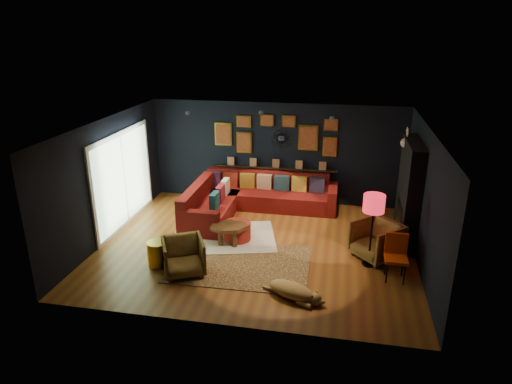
% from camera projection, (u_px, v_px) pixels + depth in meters
% --- Properties ---
extents(floor, '(6.50, 6.50, 0.00)m').
position_uv_depth(floor, '(256.00, 246.00, 9.69)').
color(floor, brown).
rests_on(floor, ground).
extents(room_walls, '(6.50, 6.50, 6.50)m').
position_uv_depth(room_walls, '(256.00, 175.00, 9.14)').
color(room_walls, black).
rests_on(room_walls, ground).
extents(sectional, '(3.41, 2.69, 0.86)m').
position_uv_depth(sectional, '(246.00, 200.00, 11.35)').
color(sectional, maroon).
rests_on(sectional, ground).
extents(ledge, '(3.20, 0.12, 0.04)m').
position_uv_depth(ledge, '(276.00, 168.00, 11.84)').
color(ledge, black).
rests_on(ledge, room_walls).
extents(gallery_wall, '(3.15, 0.04, 1.02)m').
position_uv_depth(gallery_wall, '(276.00, 134.00, 11.57)').
color(gallery_wall, gold).
rests_on(gallery_wall, room_walls).
extents(sunburst_mirror, '(0.47, 0.16, 0.47)m').
position_uv_depth(sunburst_mirror, '(280.00, 139.00, 11.59)').
color(sunburst_mirror, silver).
rests_on(sunburst_mirror, room_walls).
extents(fireplace, '(0.31, 1.60, 2.20)m').
position_uv_depth(fireplace, '(408.00, 196.00, 9.61)').
color(fireplace, black).
rests_on(fireplace, ground).
extents(deer_head, '(0.50, 0.28, 0.45)m').
position_uv_depth(deer_head, '(413.00, 143.00, 9.71)').
color(deer_head, white).
rests_on(deer_head, fireplace).
extents(sliding_door, '(0.06, 2.80, 2.20)m').
position_uv_depth(sliding_door, '(124.00, 179.00, 10.43)').
color(sliding_door, white).
rests_on(sliding_door, ground).
extents(ceiling_spots, '(3.30, 2.50, 0.06)m').
position_uv_depth(ceiling_spots, '(264.00, 119.00, 9.54)').
color(ceiling_spots, black).
rests_on(ceiling_spots, room_walls).
extents(shag_rug, '(2.53, 2.10, 0.03)m').
position_uv_depth(shag_rug, '(224.00, 237.00, 10.05)').
color(shag_rug, silver).
rests_on(shag_rug, ground).
extents(leopard_rug, '(2.73, 1.98, 0.02)m').
position_uv_depth(leopard_rug, '(241.00, 263.00, 8.98)').
color(leopard_rug, tan).
rests_on(leopard_rug, ground).
extents(coffee_table, '(0.95, 0.81, 0.41)m').
position_uv_depth(coffee_table, '(229.00, 229.00, 9.66)').
color(coffee_table, brown).
rests_on(coffee_table, shag_rug).
extents(pouf, '(0.59, 0.59, 0.39)m').
position_uv_depth(pouf, '(237.00, 231.00, 9.88)').
color(pouf, maroon).
rests_on(pouf, shag_rug).
extents(armchair_left, '(0.97, 0.95, 0.76)m').
position_uv_depth(armchair_left, '(183.00, 255.00, 8.52)').
color(armchair_left, gold).
rests_on(armchair_left, ground).
extents(armchair_right, '(1.11, 1.12, 0.84)m').
position_uv_depth(armchair_right, '(377.00, 239.00, 9.07)').
color(armchair_right, gold).
rests_on(armchair_right, ground).
extents(gold_stool, '(0.39, 0.39, 0.49)m').
position_uv_depth(gold_stool, '(158.00, 254.00, 8.85)').
color(gold_stool, gold).
rests_on(gold_stool, ground).
extents(orange_chair, '(0.41, 0.41, 0.86)m').
position_uv_depth(orange_chair, '(396.00, 253.00, 8.32)').
color(orange_chair, black).
rests_on(orange_chair, ground).
extents(floor_lamp, '(0.41, 0.41, 1.46)m').
position_uv_depth(floor_lamp, '(374.00, 207.00, 8.51)').
color(floor_lamp, black).
rests_on(floor_lamp, ground).
extents(dog, '(1.30, 0.98, 0.37)m').
position_uv_depth(dog, '(292.00, 288.00, 7.79)').
color(dog, tan).
rests_on(dog, leopard_rug).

